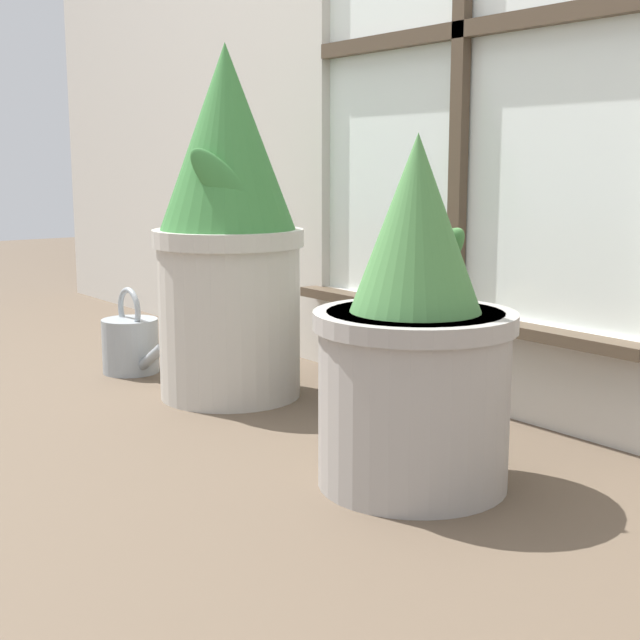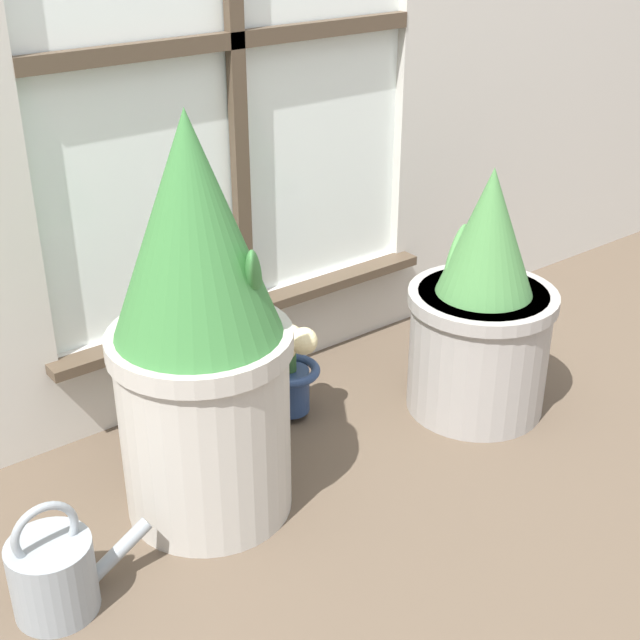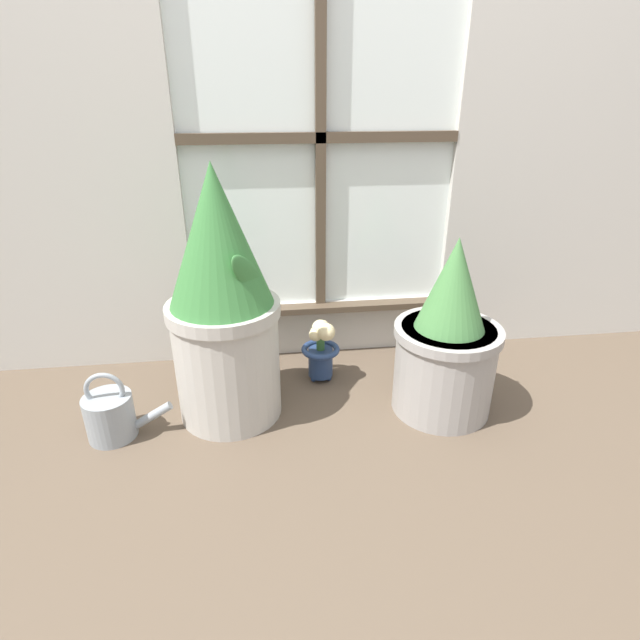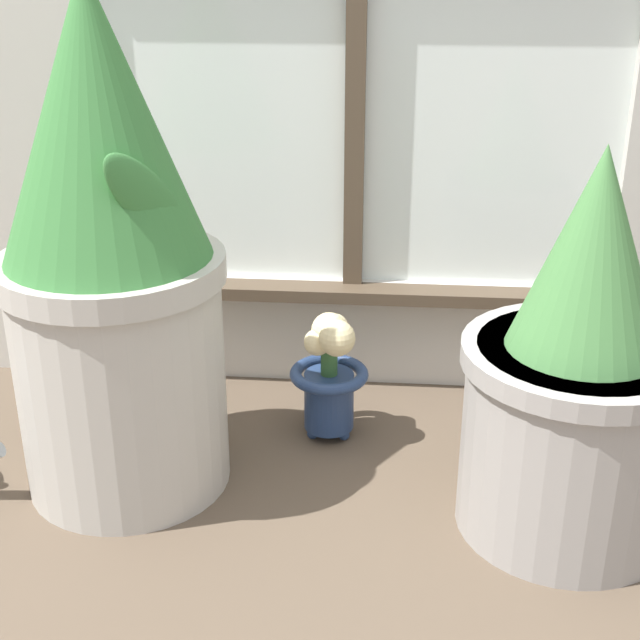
% 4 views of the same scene
% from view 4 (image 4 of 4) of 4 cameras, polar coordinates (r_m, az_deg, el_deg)
% --- Properties ---
extents(ground_plane, '(10.00, 10.00, 0.00)m').
position_cam_4_polar(ground_plane, '(1.34, 0.63, -15.25)').
color(ground_plane, brown).
extents(potted_plant_left, '(0.35, 0.35, 0.80)m').
position_cam_4_polar(potted_plant_left, '(1.38, -13.28, 3.97)').
color(potted_plant_left, '#B7B2A8').
rests_on(potted_plant_left, ground_plane).
extents(potted_plant_right, '(0.34, 0.34, 0.59)m').
position_cam_4_polar(potted_plant_right, '(1.34, 16.15, -3.76)').
color(potted_plant_right, '#9E9993').
rests_on(potted_plant_right, ground_plane).
extents(flower_vase, '(0.14, 0.14, 0.24)m').
position_cam_4_polar(flower_vase, '(1.56, 0.60, -3.23)').
color(flower_vase, navy).
rests_on(flower_vase, ground_plane).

